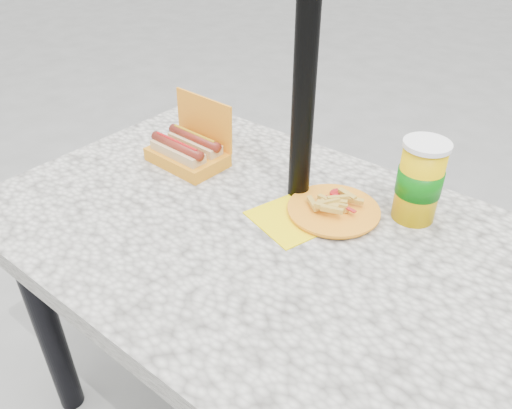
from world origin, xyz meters
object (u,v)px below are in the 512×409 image
Objects in this scene: fries_plate at (330,209)px; umbrella_pole at (307,45)px; hotdog_box at (188,150)px; soda_cup at (420,181)px.

umbrella_pole is at bearing 166.57° from fries_plate.
umbrella_pole is 7.96× the size of fries_plate.
hotdog_box is 0.58m from soda_cup.
soda_cup is (0.25, 0.08, -0.26)m from umbrella_pole.
soda_cup is (0.56, 0.14, 0.06)m from hotdog_box.
fries_plate is (0.41, 0.03, -0.03)m from hotdog_box.
fries_plate is at bearing 7.16° from hotdog_box.
fries_plate is at bearing -13.43° from umbrella_pole.
soda_cup reaches higher than fries_plate.
hotdog_box is 0.41m from fries_plate.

